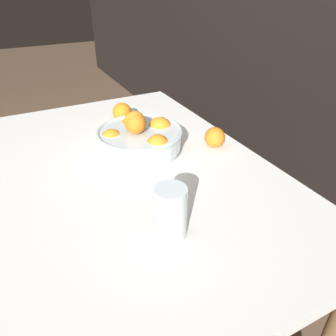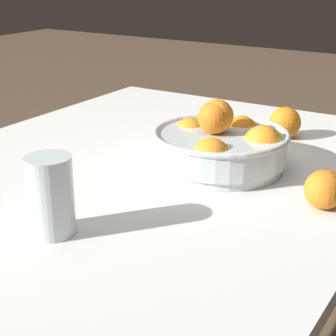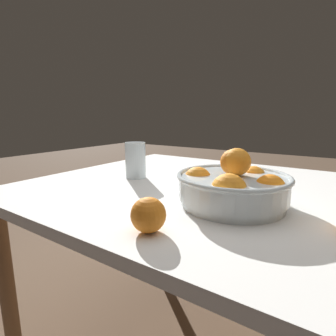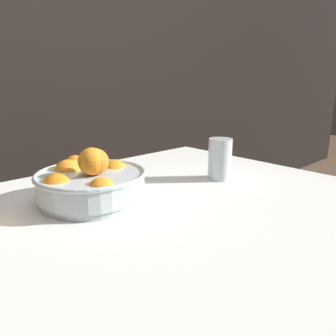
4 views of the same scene
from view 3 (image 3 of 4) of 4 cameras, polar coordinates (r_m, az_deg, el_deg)
dining_table at (r=0.88m, az=11.60°, el=-8.62°), size 1.27×0.97×0.70m
fruit_bowl at (r=0.69m, az=14.02°, el=-3.80°), size 0.29×0.29×0.15m
juice_glass at (r=0.98m, az=-7.08°, el=1.43°), size 0.08×0.08×0.13m
orange_loose_near_bowl at (r=0.53m, az=-4.42°, el=-10.11°), size 0.07×0.07×0.07m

